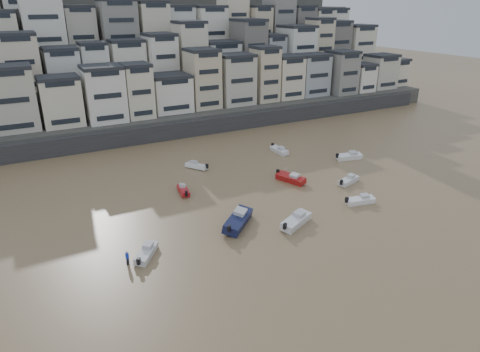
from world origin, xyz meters
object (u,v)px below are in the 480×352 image
boat_h (197,165)px  boat_i (279,150)px  boat_a (296,219)px  boat_e (291,177)px  boat_c (238,219)px  boat_d (349,179)px  boat_f (183,190)px  person_blue (127,258)px  boat_g (349,156)px  person_pink (286,172)px  boat_b (360,199)px  boat_j (146,252)px

boat_h → boat_i: 17.61m
boat_a → boat_e: 14.84m
boat_e → boat_i: bearing=134.9°
boat_c → boat_d: bearing=-32.9°
boat_d → boat_i: size_ratio=0.95×
boat_f → person_blue: size_ratio=2.45×
boat_f → boat_g: bearing=-82.6°
boat_h → person_pink: (11.82, -10.94, 0.24)m
boat_d → boat_g: size_ratio=0.89×
boat_g → person_pink: person_pink is taller
boat_b → boat_c: size_ratio=0.67×
boat_b → boat_h: size_ratio=1.04×
boat_g → boat_h: 28.80m
boat_a → person_pink: size_ratio=3.48×
boat_i → person_pink: bearing=-28.3°
boat_d → boat_e: bearing=130.2°
boat_d → boat_c: bearing=172.1°
boat_d → boat_b: bearing=-137.2°
boat_c → boat_d: boat_c is taller
boat_a → boat_f: size_ratio=1.42×
boat_j → person_pink: size_ratio=2.81×
boat_a → boat_g: 28.87m
boat_a → boat_i: (14.01, 25.77, -0.13)m
boat_g → boat_i: boat_g is taller
boat_a → person_pink: bearing=35.3°
boat_b → boat_f: (-21.74, 15.74, -0.07)m
boat_a → person_pink: 16.81m
person_pink → boat_f: bearing=173.4°
boat_c → boat_g: bearing=-20.4°
boat_i → boat_j: 41.39m
boat_a → boat_i: boat_a is taller
boat_j → person_pink: 30.80m
boat_c → boat_i: (20.91, 22.32, -0.29)m
boat_c → boat_j: bearing=143.4°
person_pink → boat_b: bearing=-73.8°
boat_g → person_blue: person_blue is taller
boat_c → boat_d: (22.79, 4.25, -0.32)m
boat_f → boat_b: bearing=-118.1°
boat_a → boat_b: (12.20, 0.98, -0.17)m
boat_d → boat_e: 9.49m
boat_d → boat_a: bearing=-172.6°
boat_e → boat_h: 17.26m
boat_b → boat_j: boat_j is taller
boat_g → boat_a: bearing=-133.3°
boat_a → boat_j: boat_a is taller
boat_h → boat_i: size_ratio=0.91×
boat_f → boat_h: (5.94, 8.89, 0.05)m
boat_b → person_blue: bearing=-168.6°
boat_d → boat_g: 11.75m
boat_c → person_blue: (-15.26, -2.14, -0.11)m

